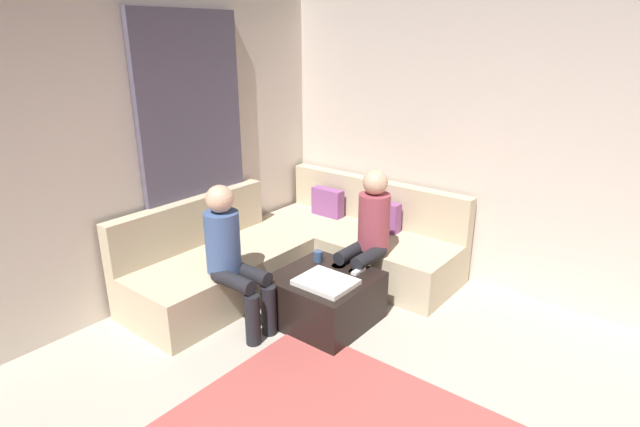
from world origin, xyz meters
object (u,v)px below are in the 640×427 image
coffee_mug (318,256)px  person_on_couch_back (368,232)px  ottoman (325,298)px  person_on_couch_side (232,253)px  sectional_couch (300,252)px  game_remote (358,271)px

coffee_mug → person_on_couch_back: (0.28, 0.34, 0.19)m
ottoman → person_on_couch_side: (-0.53, -0.53, 0.45)m
sectional_couch → coffee_mug: bearing=-32.0°
ottoman → game_remote: (0.18, 0.22, 0.22)m
sectional_couch → coffee_mug: (0.46, -0.29, 0.19)m
coffee_mug → sectional_couch: bearing=148.0°
game_remote → person_on_couch_side: (-0.71, -0.75, 0.23)m
ottoman → game_remote: size_ratio=5.07×
ottoman → coffee_mug: (-0.22, 0.18, 0.26)m
coffee_mug → person_on_couch_back: person_on_couch_back is taller
sectional_couch → person_on_couch_side: bearing=-81.6°
coffee_mug → ottoman: bearing=-39.3°
sectional_couch → person_on_couch_side: person_on_couch_side is taller
game_remote → person_on_couch_back: person_on_couch_back is taller
sectional_couch → ottoman: 0.83m
ottoman → game_remote: game_remote is taller
person_on_couch_back → person_on_couch_side: size_ratio=1.00×
person_on_couch_back → person_on_couch_side: (-0.60, -1.05, 0.00)m
sectional_couch → game_remote: (0.86, -0.25, 0.15)m
sectional_couch → person_on_couch_back: bearing=4.2°
person_on_couch_back → ottoman: bearing=83.2°
coffee_mug → person_on_couch_side: person_on_couch_side is taller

